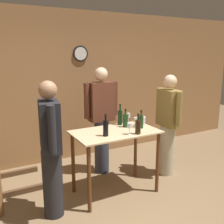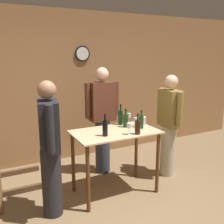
% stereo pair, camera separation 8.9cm
% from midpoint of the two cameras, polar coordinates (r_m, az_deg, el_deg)
% --- Properties ---
extents(back_wall, '(8.40, 0.08, 2.70)m').
position_cam_midpoint_polar(back_wall, '(4.83, -9.77, 5.35)').
color(back_wall, '#996B42').
rests_on(back_wall, ground_plane).
extents(tasting_table, '(1.17, 0.68, 0.91)m').
position_cam_midpoint_polar(tasting_table, '(3.65, 1.42, -6.80)').
color(tasting_table, '#D1B284').
rests_on(tasting_table, ground_plane).
extents(wine_bottle_far_left, '(0.07, 0.07, 0.29)m').
position_cam_midpoint_polar(wine_bottle_far_left, '(3.37, -0.76, -3.43)').
color(wine_bottle_far_left, black).
rests_on(wine_bottle_far_left, tasting_table).
extents(wine_bottle_left, '(0.07, 0.07, 0.28)m').
position_cam_midpoint_polar(wine_bottle_left, '(3.46, 6.33, -3.19)').
color(wine_bottle_left, black).
rests_on(wine_bottle_left, tasting_table).
extents(wine_bottle_center, '(0.07, 0.07, 0.31)m').
position_cam_midpoint_polar(wine_bottle_center, '(3.89, 2.53, -1.09)').
color(wine_bottle_center, black).
rests_on(wine_bottle_center, tasting_table).
extents(wine_bottle_right, '(0.08, 0.08, 0.26)m').
position_cam_midpoint_polar(wine_bottle_right, '(3.78, 3.66, -1.82)').
color(wine_bottle_right, '#193819').
rests_on(wine_bottle_right, tasting_table).
extents(wine_bottle_far_right, '(0.07, 0.07, 0.26)m').
position_cam_midpoint_polar(wine_bottle_far_right, '(3.73, 7.06, -2.04)').
color(wine_bottle_far_right, '#193819').
rests_on(wine_bottle_far_right, tasting_table).
extents(wine_glass_near_left, '(0.06, 0.06, 0.15)m').
position_cam_midpoint_polar(wine_glass_near_left, '(3.43, 4.51, -3.08)').
color(wine_glass_near_left, silver).
rests_on(wine_glass_near_left, tasting_table).
extents(wine_glass_near_center, '(0.07, 0.07, 0.13)m').
position_cam_midpoint_polar(wine_glass_near_center, '(3.82, 6.00, -1.80)').
color(wine_glass_near_center, silver).
rests_on(wine_glass_near_center, tasting_table).
extents(wine_glass_near_right, '(0.06, 0.06, 0.16)m').
position_cam_midpoint_polar(wine_glass_near_right, '(3.99, 4.35, -0.86)').
color(wine_glass_near_right, silver).
rests_on(wine_glass_near_right, tasting_table).
extents(ice_bucket, '(0.12, 0.12, 0.12)m').
position_cam_midpoint_polar(ice_bucket, '(3.91, 7.13, -1.94)').
color(ice_bucket, silver).
rests_on(ice_bucket, tasting_table).
extents(person_host, '(0.25, 0.59, 1.63)m').
position_cam_midpoint_polar(person_host, '(4.26, 12.93, -2.49)').
color(person_host, '#B7AD93').
rests_on(person_host, ground_plane).
extents(person_visitor_with_scarf, '(0.29, 0.58, 1.66)m').
position_cam_midpoint_polar(person_visitor_with_scarf, '(3.18, -12.59, -7.45)').
color(person_visitor_with_scarf, '#232328').
rests_on(person_visitor_with_scarf, ground_plane).
extents(person_visitor_bearded, '(0.59, 0.24, 1.74)m').
position_cam_midpoint_polar(person_visitor_bearded, '(4.24, -1.51, -1.38)').
color(person_visitor_bearded, '#333847').
rests_on(person_visitor_bearded, ground_plane).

